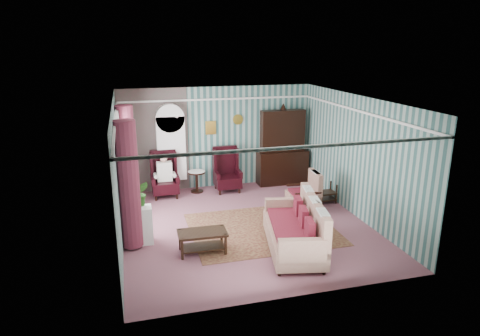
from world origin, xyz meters
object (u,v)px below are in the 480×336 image
object	(u,v)px
coffee_table	(202,242)
wingback_right	(227,170)
sofa	(293,225)
nest_table	(326,192)
floral_armchair	(303,190)
wingback_left	(165,175)
plant_stand	(139,226)
dresser_hutch	(283,145)
round_side_table	(197,182)
seated_woman	(165,176)
bookcase	(171,153)

from	to	relation	value
coffee_table	wingback_right	bearing A→B (deg)	68.94
coffee_table	sofa	bearing A→B (deg)	-12.19
nest_table	coffee_table	world-z (taller)	nest_table
nest_table	coffee_table	size ratio (longest dim) A/B	0.55
floral_armchair	wingback_left	bearing A→B (deg)	63.57
wingback_left	sofa	size ratio (longest dim) A/B	0.57
wingback_left	nest_table	size ratio (longest dim) A/B	2.31
wingback_left	wingback_right	world-z (taller)	same
floral_armchair	wingback_right	bearing A→B (deg)	42.19
sofa	floral_armchair	size ratio (longest dim) A/B	2.12
wingback_left	plant_stand	bearing A→B (deg)	-106.22
dresser_hutch	sofa	xyz separation A→B (m)	(-1.31, -4.16, -0.62)
round_side_table	plant_stand	xyz separation A→B (m)	(-1.70, -2.90, 0.10)
nest_table	wingback_left	bearing A→B (deg)	159.15
seated_woman	wingback_right	bearing A→B (deg)	0.00
nest_table	plant_stand	size ratio (longest dim) A/B	0.68
bookcase	wingback_left	distance (m)	0.68
round_side_table	coffee_table	size ratio (longest dim) A/B	0.62
bookcase	plant_stand	size ratio (longest dim) A/B	2.80
wingback_left	round_side_table	bearing A→B (deg)	9.46
wingback_left	nest_table	distance (m)	4.37
round_side_table	floral_armchair	xyz separation A→B (m)	(2.35, -2.05, 0.22)
coffee_table	dresser_hutch	bearing A→B (deg)	50.59
floral_armchair	coffee_table	world-z (taller)	floral_armchair
wingback_left	coffee_table	xyz separation A→B (m)	(0.40, -3.50, -0.40)
nest_table	sofa	xyz separation A→B (m)	(-1.88, -2.34, 0.29)
wingback_right	plant_stand	distance (m)	3.76
sofa	coffee_table	xyz separation A→B (m)	(-1.79, 0.39, -0.34)
wingback_right	nest_table	xyz separation A→B (m)	(2.32, -1.55, -0.35)
dresser_hutch	wingback_left	distance (m)	3.55
bookcase	round_side_table	distance (m)	1.07
bookcase	seated_woman	size ratio (longest dim) A/B	1.90
nest_table	floral_armchair	bearing A→B (deg)	-156.59
dresser_hutch	floral_armchair	distance (m)	2.29
dresser_hutch	coffee_table	xyz separation A→B (m)	(-3.10, -3.77, -0.96)
nest_table	bookcase	bearing A→B (deg)	153.08
floral_armchair	sofa	bearing A→B (deg)	155.72
seated_woman	sofa	xyz separation A→B (m)	(2.19, -3.89, -0.03)
seated_woman	plant_stand	bearing A→B (deg)	-106.22
wingback_left	nest_table	world-z (taller)	wingback_left
seated_woman	floral_armchair	xyz separation A→B (m)	(3.25, -1.90, -0.07)
plant_stand	sofa	distance (m)	3.20
round_side_table	dresser_hutch	bearing A→B (deg)	2.64
sofa	coffee_table	size ratio (longest dim) A/B	2.27
plant_stand	wingback_right	bearing A→B (deg)	47.16
dresser_hutch	wingback_right	distance (m)	1.86
wingback_left	coffee_table	size ratio (longest dim) A/B	1.28
sofa	wingback_right	bearing A→B (deg)	18.37
wingback_left	floral_armchair	world-z (taller)	wingback_left
dresser_hutch	wingback_left	xyz separation A→B (m)	(-3.50, -0.27, -0.55)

